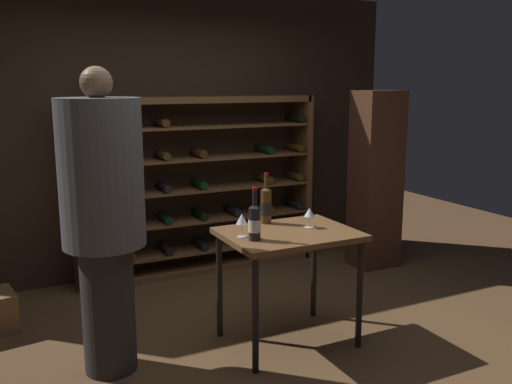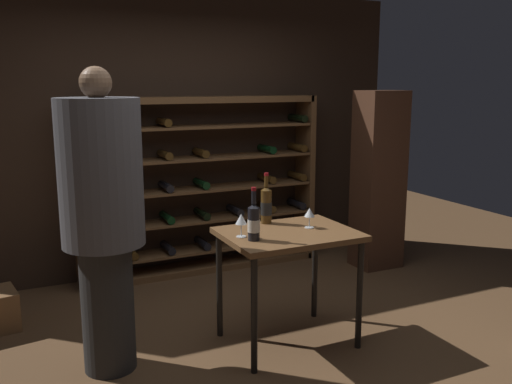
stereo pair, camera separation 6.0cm
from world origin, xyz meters
The scene contains 10 objects.
ground_plane centered at (0.00, 0.00, 0.00)m, with size 9.90×9.90×0.00m, color brown.
back_wall centered at (0.00, 1.95, 1.37)m, with size 4.98×0.10×2.74m, color #332319.
wine_rack centered at (0.28, 1.74, 0.84)m, with size 2.41×0.32×1.72m.
tasting_table centered at (0.30, -0.02, 0.73)m, with size 0.92×0.70×0.83m.
person_guest_khaki centered at (-0.94, 0.14, 1.08)m, with size 0.52×0.52×1.95m.
display_cabinet centered at (1.94, 1.10, 0.89)m, with size 0.44×0.36×1.78m, color #4C2D1E.
wine_bottle_green_slim centered at (0.26, 0.25, 0.97)m, with size 0.08×0.08×0.38m.
wine_bottle_gold_foil centered at (-0.01, -0.12, 0.95)m, with size 0.08×0.08×0.36m.
wine_glass_stemmed_center centered at (0.48, 0.00, 0.93)m, with size 0.08×0.08×0.15m.
wine_glass_stemmed_right centered at (-0.06, -0.01, 0.95)m, with size 0.08×0.08×0.16m.
Camera 2 is at (-1.52, -3.33, 1.86)m, focal length 38.97 mm.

